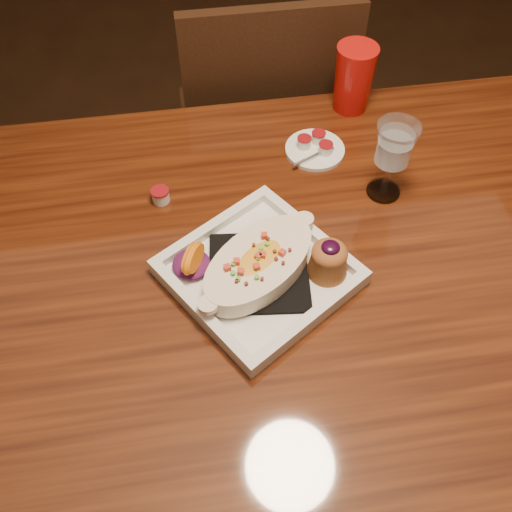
{
  "coord_description": "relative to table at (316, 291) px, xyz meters",
  "views": [
    {
      "loc": [
        -0.2,
        -0.57,
        1.54
      ],
      "look_at": [
        -0.11,
        0.01,
        0.77
      ],
      "focal_mm": 40.0,
      "sensor_mm": 36.0,
      "label": 1
    }
  ],
  "objects": [
    {
      "name": "table",
      "position": [
        0.0,
        0.0,
        0.0
      ],
      "size": [
        1.5,
        0.9,
        0.75
      ],
      "color": "#60280D",
      "rests_on": "floor"
    },
    {
      "name": "saucer",
      "position": [
        0.05,
        0.27,
        0.11
      ],
      "size": [
        0.12,
        0.12,
        0.08
      ],
      "color": "white",
      "rests_on": "table"
    },
    {
      "name": "plate",
      "position": [
        -0.1,
        -0.02,
        0.13
      ],
      "size": [
        0.37,
        0.37,
        0.08
      ],
      "rotation": [
        0.0,
        0.0,
        0.57
      ],
      "color": "white",
      "rests_on": "table"
    },
    {
      "name": "goblet",
      "position": [
        0.15,
        0.14,
        0.21
      ],
      "size": [
        0.08,
        0.08,
        0.16
      ],
      "color": "silver",
      "rests_on": "table"
    },
    {
      "name": "floor",
      "position": [
        0.0,
        0.0,
        -0.65
      ],
      "size": [
        7.0,
        7.0,
        0.0
      ],
      "primitive_type": "plane",
      "color": "black",
      "rests_on": "ground"
    },
    {
      "name": "chair_far",
      "position": [
        -0.0,
        0.63,
        -0.15
      ],
      "size": [
        0.42,
        0.42,
        0.93
      ],
      "rotation": [
        0.0,
        0.0,
        3.14
      ],
      "color": "black",
      "rests_on": "floor"
    },
    {
      "name": "red_tumbler",
      "position": [
        0.15,
        0.4,
        0.17
      ],
      "size": [
        0.09,
        0.09,
        0.14
      ],
      "primitive_type": "cone",
      "color": "red",
      "rests_on": "table"
    },
    {
      "name": "creamer_loose",
      "position": [
        -0.27,
        0.18,
        0.11
      ],
      "size": [
        0.03,
        0.03,
        0.03
      ],
      "color": "silver",
      "rests_on": "table"
    }
  ]
}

